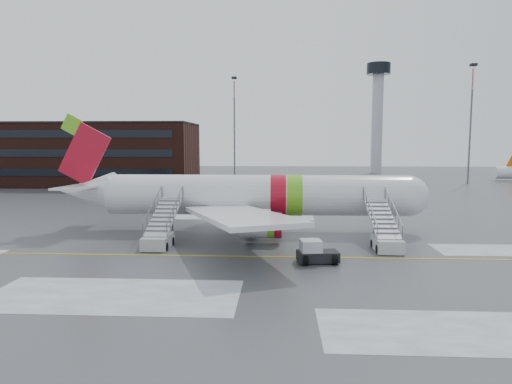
# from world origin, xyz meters

# --- Properties ---
(ground) EXTENTS (260.00, 260.00, 0.00)m
(ground) POSITION_xyz_m (0.00, 0.00, 0.00)
(ground) COLOR #494C4F
(ground) RESTS_ON ground
(airliner) EXTENTS (35.03, 32.97, 11.18)m
(airliner) POSITION_xyz_m (0.10, 8.64, 3.42)
(airliner) COLOR silver
(airliner) RESTS_ON ground
(airstair_fwd) EXTENTS (2.05, 7.70, 3.48)m
(airstair_fwd) POSITION_xyz_m (11.57, 2.10, 1.06)
(airstair_fwd) COLOR #B2B5BA
(airstair_fwd) RESTS_ON ground
(airstair_aft) EXTENTS (2.05, 7.70, 3.48)m
(airstair_aft) POSITION_xyz_m (-6.55, 2.10, 1.06)
(airstair_aft) COLOR #A5A8AC
(airstair_aft) RESTS_ON ground
(pushback_tug) EXTENTS (3.03, 2.44, 1.63)m
(pushback_tug) POSITION_xyz_m (5.71, -2.46, 0.72)
(pushback_tug) COLOR black
(pushback_tug) RESTS_ON ground
(terminal_building) EXTENTS (62.00, 16.11, 12.30)m
(terminal_building) POSITION_xyz_m (-45.00, 54.98, 6.20)
(terminal_building) COLOR #3F1E16
(terminal_building) RESTS_ON ground
(control_tower) EXTENTS (6.40, 6.40, 30.00)m
(control_tower) POSITION_xyz_m (30.00, 95.00, 18.75)
(control_tower) COLOR #B2B5BA
(control_tower) RESTS_ON ground
(light_mast_far_ne) EXTENTS (1.20, 1.20, 24.25)m
(light_mast_far_ne) POSITION_xyz_m (42.00, 62.00, 13.84)
(light_mast_far_ne) COLOR #595B60
(light_mast_far_ne) RESTS_ON ground
(light_mast_far_n) EXTENTS (1.20, 1.20, 24.25)m
(light_mast_far_n) POSITION_xyz_m (-8.00, 78.00, 13.84)
(light_mast_far_n) COLOR #595B60
(light_mast_far_n) RESTS_ON ground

